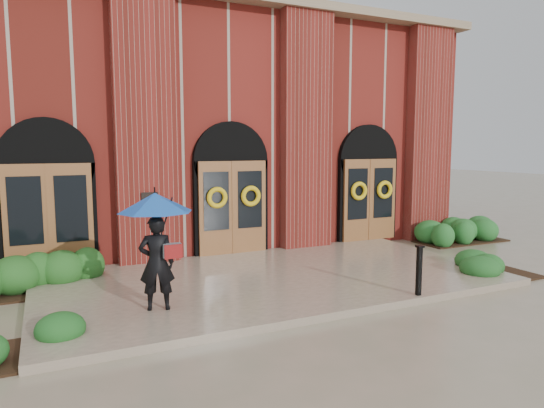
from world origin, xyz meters
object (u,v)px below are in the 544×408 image
man_with_umbrella (156,228)px  hedge_wall_right (462,231)px  metal_post (419,269)px  hedge_wall_left (15,276)px

man_with_umbrella → hedge_wall_right: bearing=-150.7°
man_with_umbrella → hedge_wall_right: (10.28, 2.80, -1.26)m
hedge_wall_right → metal_post: bearing=-143.1°
hedge_wall_left → hedge_wall_right: 12.65m
metal_post → hedge_wall_left: bearing=150.9°
metal_post → hedge_wall_right: metal_post is taller
hedge_wall_right → man_with_umbrella: bearing=-164.8°
man_with_umbrella → metal_post: (4.78, -1.34, -0.94)m
metal_post → man_with_umbrella: bearing=164.3°
man_with_umbrella → hedge_wall_left: bearing=-34.1°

